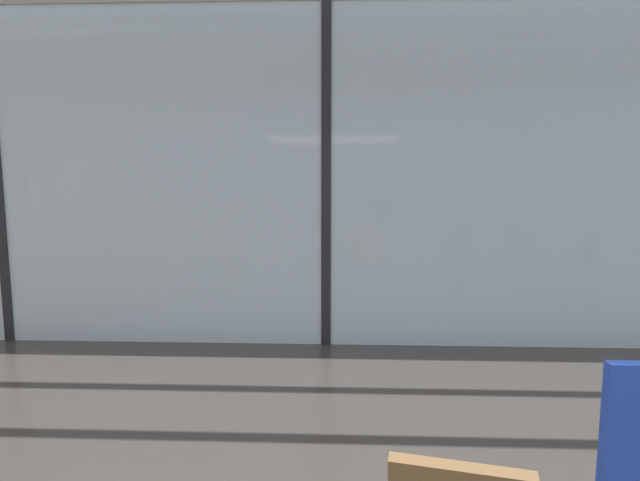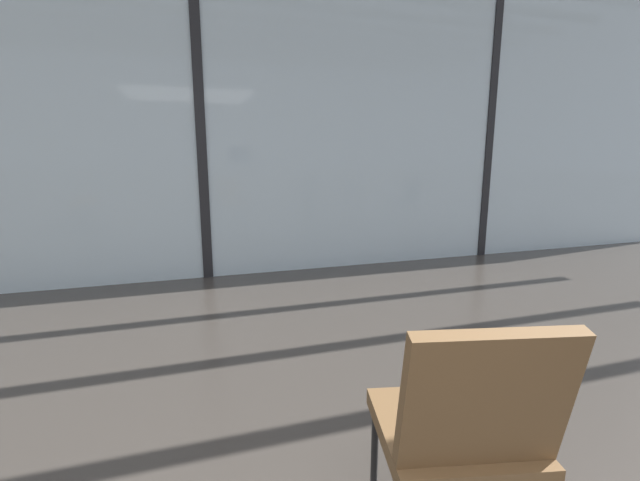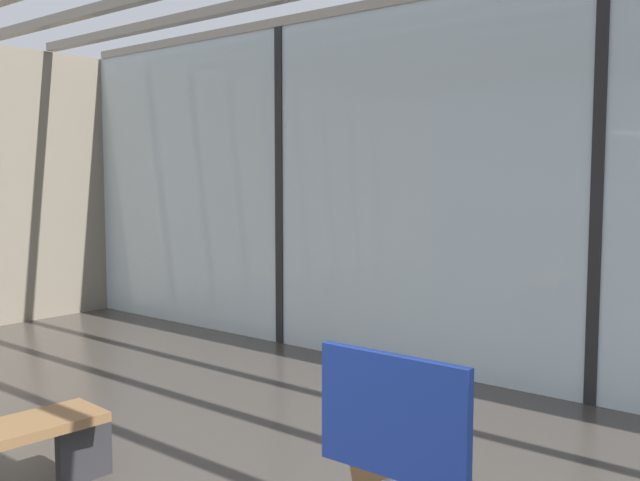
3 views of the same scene
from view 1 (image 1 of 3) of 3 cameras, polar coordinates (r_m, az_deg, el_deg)
name	(u,v)px [view 1 (image 1 of 3)]	position (r m, az deg, el deg)	size (l,w,h in m)	color
glass_curtain_wall	(326,179)	(5.48, 0.69, 6.71)	(14.00, 0.08, 3.54)	silver
window_mullion_0	(0,179)	(6.59, -31.56, 5.74)	(0.10, 0.12, 3.54)	black
window_mullion_1	(326,179)	(5.48, 0.69, 6.71)	(0.10, 0.12, 3.54)	black
parked_airplane	(307,163)	(10.94, -1.44, 8.51)	(12.05, 4.13, 4.13)	silver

